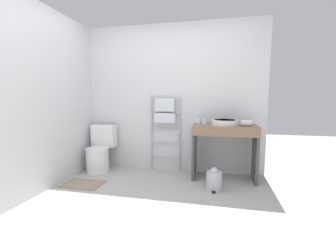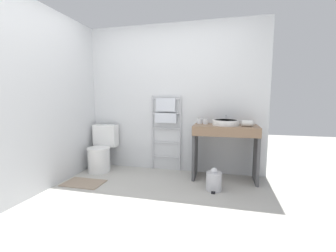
# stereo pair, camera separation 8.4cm
# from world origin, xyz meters

# --- Properties ---
(ground_plane) EXTENTS (12.00, 12.00, 0.00)m
(ground_plane) POSITION_xyz_m (0.00, 0.00, 0.00)
(ground_plane) COLOR #B2AFA8
(wall_back) EXTENTS (3.06, 0.12, 2.42)m
(wall_back) POSITION_xyz_m (0.00, 1.66, 1.21)
(wall_back) COLOR silver
(wall_back) RESTS_ON ground_plane
(wall_side) EXTENTS (0.12, 2.35, 2.42)m
(wall_side) POSITION_xyz_m (-1.47, 0.80, 1.21)
(wall_side) COLOR silver
(wall_side) RESTS_ON ground_plane
(toilet) EXTENTS (0.41, 0.52, 0.77)m
(toilet) POSITION_xyz_m (-1.13, 1.30, 0.33)
(toilet) COLOR white
(toilet) RESTS_ON ground_plane
(towel_radiator) EXTENTS (0.51, 0.06, 1.26)m
(towel_radiator) POSITION_xyz_m (-0.07, 1.55, 0.90)
(towel_radiator) COLOR silver
(towel_radiator) RESTS_ON ground_plane
(vanity_counter) EXTENTS (0.93, 0.49, 0.82)m
(vanity_counter) POSITION_xyz_m (0.90, 1.33, 0.56)
(vanity_counter) COLOR #84664C
(vanity_counter) RESTS_ON ground_plane
(sink_basin) EXTENTS (0.39, 0.39, 0.08)m
(sink_basin) POSITION_xyz_m (0.90, 1.36, 0.86)
(sink_basin) COLOR white
(sink_basin) RESTS_ON vanity_counter
(faucet) EXTENTS (0.02, 0.10, 0.14)m
(faucet) POSITION_xyz_m (0.90, 1.54, 0.91)
(faucet) COLOR silver
(faucet) RESTS_ON vanity_counter
(cup_near_wall) EXTENTS (0.07, 0.07, 0.08)m
(cup_near_wall) POSITION_xyz_m (0.50, 1.47, 0.86)
(cup_near_wall) COLOR white
(cup_near_wall) RESTS_ON vanity_counter
(cup_near_edge) EXTENTS (0.07, 0.07, 0.08)m
(cup_near_edge) POSITION_xyz_m (0.60, 1.43, 0.86)
(cup_near_edge) COLOR white
(cup_near_edge) RESTS_ON vanity_counter
(hair_dryer) EXTENTS (0.19, 0.17, 0.09)m
(hair_dryer) POSITION_xyz_m (1.20, 1.29, 0.87)
(hair_dryer) COLOR white
(hair_dryer) RESTS_ON vanity_counter
(trash_bin) EXTENTS (0.20, 0.24, 0.31)m
(trash_bin) POSITION_xyz_m (0.76, 0.89, 0.13)
(trash_bin) COLOR silver
(trash_bin) RESTS_ON ground_plane
(bath_mat) EXTENTS (0.56, 0.36, 0.01)m
(bath_mat) POSITION_xyz_m (-1.07, 0.68, 0.01)
(bath_mat) COLOR gray
(bath_mat) RESTS_ON ground_plane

